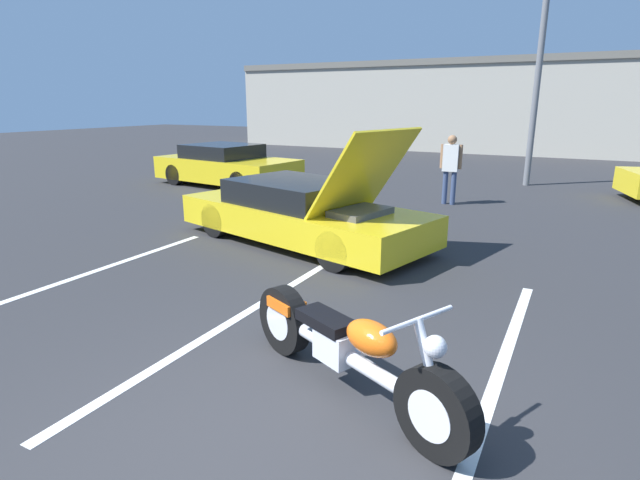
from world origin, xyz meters
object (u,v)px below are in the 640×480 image
object	(u,v)px
parked_car_left_row	(226,166)
spectator_near_motorcycle	(451,164)
show_car_hood_open	(303,212)
motorcycle	(347,350)
light_pole	(548,11)

from	to	relation	value
parked_car_left_row	spectator_near_motorcycle	distance (m)	6.58
show_car_hood_open	spectator_near_motorcycle	world-z (taller)	show_car_hood_open
motorcycle	show_car_hood_open	bearing A→B (deg)	148.89
light_pole	parked_car_left_row	world-z (taller)	light_pole
parked_car_left_row	motorcycle	bearing A→B (deg)	-39.66
motorcycle	show_car_hood_open	distance (m)	4.78
light_pole	show_car_hood_open	world-z (taller)	light_pole
motorcycle	parked_car_left_row	bearing A→B (deg)	157.82
motorcycle	show_car_hood_open	xyz separation A→B (m)	(-2.67, 3.96, 0.14)
light_pole	spectator_near_motorcycle	distance (m)	5.66
light_pole	show_car_hood_open	bearing A→B (deg)	-108.36
motorcycle	parked_car_left_row	distance (m)	11.46
motorcycle	spectator_near_motorcycle	distance (m)	8.68
motorcycle	parked_car_left_row	size ratio (longest dim) A/B	0.53
motorcycle	parked_car_left_row	world-z (taller)	parked_car_left_row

